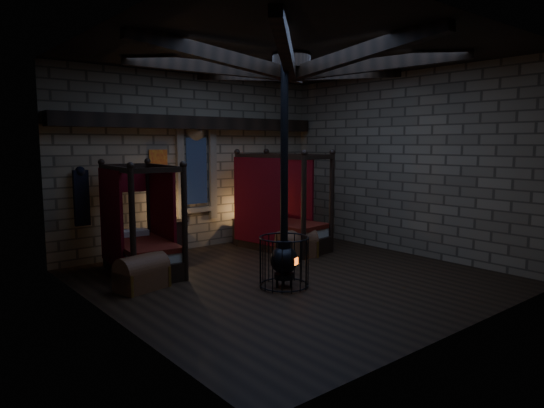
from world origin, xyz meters
TOP-DOWN VIEW (x-y plane):
  - room at (-0.00, 0.09)m, footprint 7.02×7.02m
  - bed_left at (-2.05, 2.19)m, footprint 1.29×2.15m
  - bed_right at (1.53, 2.09)m, footprint 1.47×2.36m
  - trunk_left at (-2.54, 1.09)m, footprint 0.96×0.73m
  - trunk_right at (1.22, 1.17)m, footprint 0.98×0.76m
  - nightstand_left at (-0.87, 3.07)m, footprint 0.60×0.58m
  - nightstand_right at (1.05, 3.04)m, footprint 0.48×0.47m
  - stove at (-0.50, -0.39)m, footprint 0.89×0.89m

SIDE VIEW (x-z plane):
  - trunk_left at x=-2.54m, z-range -0.04..0.60m
  - trunk_right at x=1.22m, z-range -0.04..0.60m
  - nightstand_right at x=1.05m, z-range -0.02..0.70m
  - nightstand_left at x=-0.87m, z-range -0.08..0.92m
  - bed_left at x=-2.05m, z-range -0.54..1.60m
  - bed_right at x=1.53m, z-range -0.58..1.73m
  - stove at x=-0.50m, z-range -1.45..2.60m
  - room at x=0.00m, z-range 1.60..5.89m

